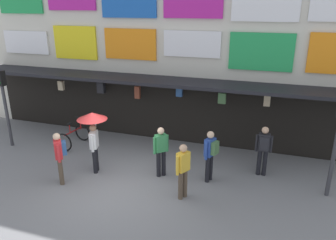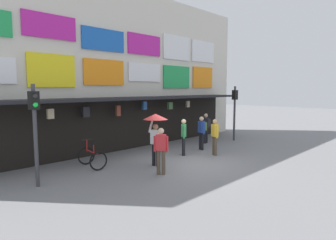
% 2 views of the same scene
% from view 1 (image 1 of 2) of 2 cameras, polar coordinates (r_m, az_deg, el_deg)
% --- Properties ---
extents(ground_plane, '(80.00, 80.00, 0.00)m').
position_cam_1_polar(ground_plane, '(10.37, -8.67, -11.36)').
color(ground_plane, slate).
extents(shopfront, '(18.00, 2.60, 8.00)m').
position_cam_1_polar(shopfront, '(13.18, -0.46, 13.85)').
color(shopfront, beige).
rests_on(shopfront, ground).
extents(traffic_light_near, '(0.28, 0.33, 3.20)m').
position_cam_1_polar(traffic_light_near, '(13.73, -26.84, 4.22)').
color(traffic_light_near, '#38383D').
rests_on(traffic_light_near, ground).
extents(bicycle_parked, '(0.84, 1.23, 1.05)m').
position_cam_1_polar(bicycle_parked, '(13.33, -16.14, -2.75)').
color(bicycle_parked, black).
rests_on(bicycle_parked, ground).
extents(pedestrian_in_green, '(0.47, 0.48, 1.68)m').
position_cam_1_polar(pedestrian_in_green, '(10.51, -18.40, -5.70)').
color(pedestrian_in_green, brown).
rests_on(pedestrian_in_green, ground).
extents(pedestrian_in_black, '(0.41, 0.41, 1.68)m').
position_cam_1_polar(pedestrian_in_black, '(10.41, -1.23, -5.10)').
color(pedestrian_in_black, black).
rests_on(pedestrian_in_black, ground).
extents(pedestrian_with_umbrella, '(0.96, 0.96, 2.08)m').
position_cam_1_polar(pedestrian_with_umbrella, '(10.66, -13.00, -0.97)').
color(pedestrian_with_umbrella, black).
rests_on(pedestrian_with_umbrella, ground).
extents(pedestrian_in_purple, '(0.44, 0.50, 1.68)m').
position_cam_1_polar(pedestrian_in_purple, '(10.17, 7.42, -5.66)').
color(pedestrian_in_purple, black).
rests_on(pedestrian_in_purple, ground).
extents(pedestrian_in_yellow, '(0.36, 0.48, 1.68)m').
position_cam_1_polar(pedestrian_in_yellow, '(9.27, 2.64, -8.43)').
color(pedestrian_in_yellow, brown).
rests_on(pedestrian_in_yellow, ground).
extents(pedestrian_in_red, '(0.53, 0.37, 1.68)m').
position_cam_1_polar(pedestrian_in_red, '(10.86, 16.32, -4.65)').
color(pedestrian_in_red, black).
rests_on(pedestrian_in_red, ground).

